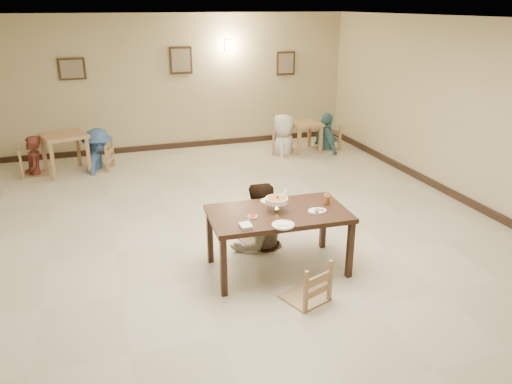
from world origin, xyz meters
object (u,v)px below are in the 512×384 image
object	(u,v)px
drink_glass	(327,199)
bg_diner_c	(284,114)
bg_diner_b	(96,129)
curry_warmer	(277,200)
bg_chair_rr	(327,126)
bg_chair_ll	(32,149)
bg_table_right	(305,128)
bg_chair_rl	(283,131)
bg_diner_d	(327,113)
chair_far	(259,211)
main_diner	(258,184)
bg_diner_a	(30,136)
bg_chair_lr	(98,145)
main_table	(278,218)
chair_near	(306,262)
bg_table_left	(64,141)

from	to	relation	value
drink_glass	bg_diner_c	world-z (taller)	bg_diner_c
bg_diner_c	bg_diner_b	bearing A→B (deg)	-66.12
curry_warmer	bg_chair_rr	world-z (taller)	bg_chair_rr
drink_glass	bg_chair_ll	size ratio (longest dim) A/B	0.14
bg_chair_ll	bg_diner_b	distance (m)	1.27
bg_table_right	bg_chair_ll	xyz separation A→B (m)	(-5.74, 0.06, -0.00)
bg_chair_ll	bg_chair_rl	xyz separation A→B (m)	(5.21, -0.08, -0.02)
bg_diner_d	chair_far	bearing A→B (deg)	142.51
bg_diner_d	main_diner	bearing A→B (deg)	142.68
bg_chair_rl	bg_chair_ll	bearing A→B (deg)	109.65
bg_diner_a	bg_diner_c	xyz separation A→B (m)	(5.21, -0.08, 0.10)
bg_table_right	bg_chair_lr	size ratio (longest dim) A/B	0.68
main_table	drink_glass	world-z (taller)	drink_glass
bg_diner_a	bg_diner_d	bearing A→B (deg)	83.37
bg_chair_rr	bg_diner_c	size ratio (longest dim) A/B	0.62
bg_chair_ll	chair_near	bearing A→B (deg)	-157.32
bg_table_left	bg_diner_c	distance (m)	4.60
bg_chair_lr	bg_diner_a	distance (m)	1.26
curry_warmer	bg_diner_d	bearing A→B (deg)	58.06
bg_chair_rr	bg_diner_c	bearing A→B (deg)	-98.53
bg_table_right	bg_diner_d	world-z (taller)	bg_diner_d
main_table	bg_chair_lr	bearing A→B (deg)	114.54
bg_chair_lr	bg_chair_rl	world-z (taller)	bg_chair_lr
drink_glass	bg_chair_rr	distance (m)	5.39
main_table	curry_warmer	xyz separation A→B (m)	(-0.02, 0.02, 0.23)
curry_warmer	drink_glass	distance (m)	0.69
chair_far	bg_diner_c	bearing A→B (deg)	51.37
main_diner	bg_table_right	world-z (taller)	main_diner
chair_near	main_diner	world-z (taller)	main_diner
chair_near	bg_chair_rl	xyz separation A→B (m)	(1.90, 5.64, 0.03)
bg_chair_rl	bg_chair_rr	xyz separation A→B (m)	(1.05, -0.02, 0.04)
bg_chair_lr	main_table	bearing A→B (deg)	41.81
bg_table_right	bg_diner_c	world-z (taller)	bg_diner_c
drink_glass	bg_chair_lr	size ratio (longest dim) A/B	0.14
chair_far	chair_near	world-z (taller)	chair_near
curry_warmer	chair_far	bearing A→B (deg)	87.00
bg_table_left	main_diner	bearing A→B (deg)	-58.05
main_diner	bg_table_left	distance (m)	4.96
bg_table_left	bg_diner_d	xyz separation A→B (m)	(5.65, -0.06, 0.20)
bg_chair_ll	bg_diner_d	distance (m)	6.27
bg_table_right	bg_chair_rr	world-z (taller)	bg_chair_rr
main_table	chair_near	distance (m)	0.78
chair_near	bg_diner_d	world-z (taller)	bg_diner_d
bg_chair_ll	bg_diner_a	distance (m)	0.26
chair_near	bg_chair_rr	distance (m)	6.35
main_table	bg_table_right	world-z (taller)	main_table
bg_table_right	bg_chair_rr	bearing A→B (deg)	-4.90
main_table	bg_chair_lr	distance (m)	5.37
curry_warmer	bg_chair_rr	distance (m)	5.74
main_diner	bg_chair_lr	size ratio (longest dim) A/B	1.74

